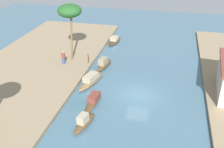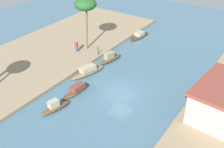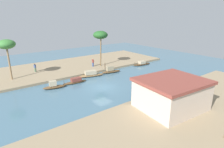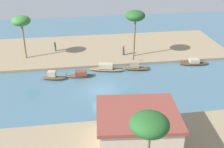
{
  "view_description": "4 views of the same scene",
  "coord_description": "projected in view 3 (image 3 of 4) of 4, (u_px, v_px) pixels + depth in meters",
  "views": [
    {
      "loc": [
        24.58,
        2.79,
        15.41
      ],
      "look_at": [
        -3.05,
        -3.65,
        0.62
      ],
      "focal_mm": 42.81,
      "sensor_mm": 36.0,
      "label": 1
    },
    {
      "loc": [
        21.89,
        13.74,
        18.33
      ],
      "look_at": [
        -2.39,
        -2.78,
        0.51
      ],
      "focal_mm": 44.38,
      "sensor_mm": 36.0,
      "label": 2
    },
    {
      "loc": [
        15.59,
        23.13,
        10.9
      ],
      "look_at": [
        -4.58,
        -3.44,
        0.49
      ],
      "focal_mm": 30.1,
      "sensor_mm": 36.0,
      "label": 3
    },
    {
      "loc": [
        3.3,
        32.04,
        18.38
      ],
      "look_at": [
        -1.88,
        -3.27,
        0.67
      ],
      "focal_mm": 45.68,
      "sensor_mm": 36.0,
      "label": 4
    }
  ],
  "objects": [
    {
      "name": "sampan_with_red_awning",
      "position": [
        91.0,
        74.0,
        34.88
      ],
      "size": [
        5.19,
        2.33,
        1.15
      ],
      "rotation": [
        0.0,
        0.0,
        -0.25
      ],
      "color": "brown",
      "rests_on": "river_water"
    },
    {
      "name": "palm_tree_left_near",
      "position": [
        100.0,
        35.0,
        38.97
      ],
      "size": [
        3.04,
        3.04,
        7.5
      ],
      "color": "brown",
      "rests_on": "riverbank_left"
    },
    {
      "name": "palm_tree_left_far",
      "position": [
        6.0,
        45.0,
        30.6
      ],
      "size": [
        2.86,
        2.86,
        6.82
      ],
      "color": "#7F6647",
      "rests_on": "riverbank_left"
    },
    {
      "name": "riverbank_left",
      "position": [
        65.0,
        67.0,
        40.59
      ],
      "size": [
        45.52,
        14.35,
        0.41
      ],
      "primitive_type": "cube",
      "color": "#937F60",
      "rests_on": "ground"
    },
    {
      "name": "sampan_midstream",
      "position": [
        111.0,
        71.0,
        37.12
      ],
      "size": [
        4.02,
        1.62,
        1.41
      ],
      "rotation": [
        0.0,
        0.0,
        -0.19
      ],
      "color": "brown",
      "rests_on": "river_water"
    },
    {
      "name": "river_water",
      "position": [
        102.0,
        87.0,
        29.84
      ],
      "size": [
        73.97,
        73.97,
        0.0
      ],
      "primitive_type": "plane",
      "color": "#476B7F",
      "rests_on": "ground"
    },
    {
      "name": "person_by_mooring",
      "position": [
        93.0,
        63.0,
        40.3
      ],
      "size": [
        0.39,
        0.46,
        1.74
      ],
      "rotation": [
        0.0,
        0.0,
        4.66
      ],
      "color": "#33477A",
      "rests_on": "riverbank_left"
    },
    {
      "name": "sampan_foreground",
      "position": [
        54.0,
        86.0,
        29.16
      ],
      "size": [
        3.55,
        1.59,
        1.28
      ],
      "rotation": [
        0.0,
        0.0,
        -0.21
      ],
      "color": "brown",
      "rests_on": "river_water"
    },
    {
      "name": "mooring_post",
      "position": [
        105.0,
        66.0,
        38.62
      ],
      "size": [
        0.14,
        0.14,
        1.22
      ],
      "primitive_type": "cylinder",
      "color": "#4C3823",
      "rests_on": "riverbank_left"
    },
    {
      "name": "sampan_near_left_bank",
      "position": [
        75.0,
        81.0,
        31.51
      ],
      "size": [
        4.14,
        1.26,
        0.94
      ],
      "rotation": [
        0.0,
        0.0,
        -0.08
      ],
      "color": "brown",
      "rests_on": "river_water"
    },
    {
      "name": "person_on_near_bank",
      "position": [
        35.0,
        68.0,
        36.46
      ],
      "size": [
        0.44,
        0.49,
        1.64
      ],
      "rotation": [
        0.0,
        0.0,
        1.82
      ],
      "color": "#4C664C",
      "rests_on": "riverbank_left"
    },
    {
      "name": "riverside_building",
      "position": [
        171.0,
        94.0,
        21.87
      ],
      "size": [
        8.0,
        6.99,
        3.54
      ],
      "rotation": [
        0.0,
        0.0,
        -0.09
      ],
      "color": "#C6B29E",
      "rests_on": "riverbank_right"
    },
    {
      "name": "riverbank_right",
      "position": [
        181.0,
        126.0,
        18.96
      ],
      "size": [
        45.52,
        14.35,
        0.41
      ],
      "primitive_type": "cube",
      "color": "#937F60",
      "rests_on": "ground"
    },
    {
      "name": "sampan_upstream_small",
      "position": [
        142.0,
        64.0,
        43.11
      ],
      "size": [
        4.73,
        1.77,
        0.93
      ],
      "rotation": [
        0.0,
        0.0,
        -0.12
      ],
      "color": "#47331E",
      "rests_on": "river_water"
    }
  ]
}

